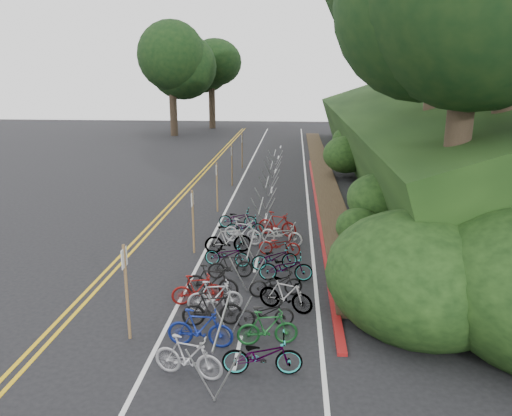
# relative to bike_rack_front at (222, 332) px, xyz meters

# --- Properties ---
(ground) EXTENTS (120.00, 120.00, 0.00)m
(ground) POSITION_rel_bike_rack_front_xyz_m (-2.82, 2.64, -0.90)
(ground) COLOR black
(ground) RESTS_ON ground
(road_markings) EXTENTS (7.47, 80.00, 0.01)m
(road_markings) POSITION_rel_bike_rack_front_xyz_m (-2.19, 12.73, -0.89)
(road_markings) COLOR gold
(road_markings) RESTS_ON ground
(red_curb) EXTENTS (0.25, 28.00, 0.10)m
(red_curb) POSITION_rel_bike_rack_front_xyz_m (2.88, 14.64, -0.85)
(red_curb) COLOR maroon
(red_curb) RESTS_ON ground
(embankment) EXTENTS (14.30, 48.14, 9.11)m
(embankment) POSITION_rel_bike_rack_front_xyz_m (10.14, 21.67, 1.67)
(embankment) COLOR black
(embankment) RESTS_ON ground
(bike_rack_front) EXTENTS (1.18, 2.85, 1.25)m
(bike_rack_front) POSITION_rel_bike_rack_front_xyz_m (0.00, 0.00, 0.00)
(bike_rack_front) COLOR gray
(bike_rack_front) RESTS_ON ground
(bike_racks_rest) EXTENTS (1.14, 23.00, 1.17)m
(bike_racks_rest) POSITION_rel_bike_rack_front_xyz_m (0.18, 15.64, -0.04)
(bike_racks_rest) COLOR gray
(bike_racks_rest) RESTS_ON ground
(signpost_near) EXTENTS (0.08, 0.40, 2.61)m
(signpost_near) POSITION_rel_bike_rack_front_xyz_m (-2.63, 1.10, 0.59)
(signpost_near) COLOR brown
(signpost_near) RESTS_ON ground
(signposts_rest) EXTENTS (0.08, 18.40, 2.50)m
(signposts_rest) POSITION_rel_bike_rack_front_xyz_m (-2.22, 16.64, 0.53)
(signposts_rest) COLOR brown
(signposts_rest) RESTS_ON ground
(bike_front) EXTENTS (0.82, 1.63, 0.94)m
(bike_front) POSITION_rel_bike_rack_front_xyz_m (-1.23, 3.26, -0.43)
(bike_front) COLOR maroon
(bike_front) RESTS_ON ground
(bike_valet) EXTENTS (3.30, 13.19, 1.09)m
(bike_valet) POSITION_rel_bike_rack_front_xyz_m (0.19, 5.10, -0.42)
(bike_valet) COLOR #9E9EA3
(bike_valet) RESTS_ON ground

